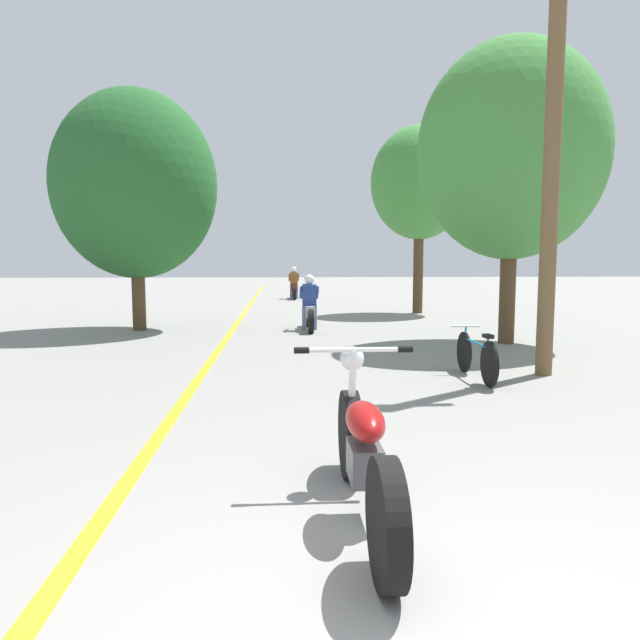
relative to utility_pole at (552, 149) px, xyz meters
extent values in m
cube|color=yellow|center=(-5.08, 7.42, -3.28)|extent=(0.14, 48.00, 0.01)
cylinder|color=brown|center=(0.00, 0.00, -0.09)|extent=(0.24, 0.24, 6.38)
cylinder|color=#513A23|center=(0.74, 3.25, -1.94)|extent=(0.32, 0.32, 2.69)
ellipsoid|color=#42893D|center=(0.74, 3.25, 0.60)|extent=(3.77, 3.39, 4.33)
cylinder|color=#513A23|center=(0.59, 10.23, -1.68)|extent=(0.32, 0.32, 3.20)
ellipsoid|color=#42893D|center=(0.59, 10.23, 0.91)|extent=(3.14, 2.83, 3.61)
cylinder|color=#513A23|center=(-7.35, 6.08, -2.14)|extent=(0.32, 0.32, 2.28)
ellipsoid|color=#235B28|center=(-7.35, 6.08, 0.23)|extent=(3.89, 3.50, 4.48)
cylinder|color=black|center=(-3.37, -3.82, -2.94)|extent=(0.12, 0.68, 0.68)
cylinder|color=black|center=(-3.37, -5.34, -2.94)|extent=(0.12, 0.68, 0.68)
ellipsoid|color=maroon|center=(-3.37, -4.58, -2.62)|extent=(0.24, 0.61, 0.22)
cube|color=#4C4C51|center=(-3.37, -4.58, -2.89)|extent=(0.20, 0.36, 0.24)
cylinder|color=silver|center=(-3.37, -3.91, -2.60)|extent=(0.06, 0.23, 0.70)
cylinder|color=silver|center=(-3.37, -4.00, -2.25)|extent=(0.76, 0.04, 0.04)
cylinder|color=black|center=(-3.75, -4.00, -2.25)|extent=(0.11, 0.05, 0.05)
cylinder|color=black|center=(-2.99, -4.00, -2.25)|extent=(0.11, 0.05, 0.05)
sphere|color=silver|center=(-3.37, -3.91, -2.33)|extent=(0.18, 0.18, 0.18)
cylinder|color=black|center=(-3.18, 6.56, -3.00)|extent=(0.12, 0.57, 0.57)
cylinder|color=black|center=(-3.18, 5.16, -3.00)|extent=(0.12, 0.57, 0.57)
cube|color=silver|center=(-3.18, 5.86, -2.82)|extent=(0.20, 0.90, 0.28)
cylinder|color=silver|center=(-3.18, 6.46, -2.37)|extent=(0.50, 0.03, 0.03)
cylinder|color=slate|center=(-3.31, 5.81, -2.98)|extent=(0.11, 0.11, 0.60)
cylinder|color=slate|center=(-3.05, 5.81, -2.98)|extent=(0.11, 0.11, 0.60)
cube|color=navy|center=(-3.18, 5.84, -2.42)|extent=(0.34, 0.27, 0.54)
cylinder|color=navy|center=(-3.38, 6.00, -2.37)|extent=(0.08, 0.43, 0.33)
cylinder|color=navy|center=(-2.98, 6.00, -2.37)|extent=(0.08, 0.43, 0.33)
sphere|color=white|center=(-3.18, 5.88, -2.04)|extent=(0.24, 0.24, 0.24)
cylinder|color=black|center=(-3.26, 18.50, -2.97)|extent=(0.12, 0.62, 0.62)
cylinder|color=black|center=(-3.26, 16.98, -2.97)|extent=(0.12, 0.62, 0.62)
cube|color=maroon|center=(-3.26, 17.74, -2.79)|extent=(0.20, 0.97, 0.28)
cylinder|color=silver|center=(-3.26, 18.40, -2.32)|extent=(0.50, 0.03, 0.03)
cylinder|color=slate|center=(-3.39, 17.69, -2.97)|extent=(0.11, 0.11, 0.63)
cylinder|color=slate|center=(-3.13, 17.69, -2.97)|extent=(0.11, 0.11, 0.63)
cube|color=brown|center=(-3.26, 17.72, -2.36)|extent=(0.34, 0.28, 0.60)
cylinder|color=brown|center=(-3.46, 17.88, -2.31)|extent=(0.08, 0.47, 0.36)
cylinder|color=brown|center=(-3.06, 17.88, -2.31)|extent=(0.08, 0.47, 0.36)
sphere|color=white|center=(-3.26, 17.76, -1.95)|extent=(0.24, 0.24, 0.24)
cylinder|color=black|center=(-1.12, 0.28, -2.97)|extent=(0.04, 0.62, 0.62)
cylinder|color=black|center=(-1.12, -0.77, -2.97)|extent=(0.04, 0.62, 0.62)
cylinder|color=#197FB2|center=(-1.12, -0.24, -2.76)|extent=(0.04, 0.84, 0.04)
cylinder|color=#197FB2|center=(-1.12, -0.69, -2.79)|extent=(0.03, 0.03, 0.37)
cube|color=black|center=(-1.12, -0.69, -2.60)|extent=(0.10, 0.20, 0.05)
cylinder|color=#197FB2|center=(-1.12, 0.23, -2.77)|extent=(0.03, 0.03, 0.40)
cylinder|color=silver|center=(-1.12, 0.23, -2.57)|extent=(0.44, 0.03, 0.03)
camera|label=1|loc=(-3.91, -8.09, -1.61)|focal=32.00mm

